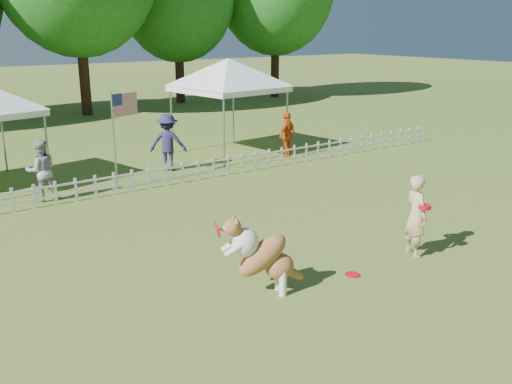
# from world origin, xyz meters

# --- Properties ---
(ground) EXTENTS (120.00, 120.00, 0.00)m
(ground) POSITION_xyz_m (0.00, 0.00, 0.00)
(ground) COLOR #46641F
(ground) RESTS_ON ground
(picket_fence) EXTENTS (22.00, 0.08, 0.60)m
(picket_fence) POSITION_xyz_m (0.00, 7.00, 0.30)
(picket_fence) COLOR white
(picket_fence) RESTS_ON ground
(handler) EXTENTS (0.54, 0.66, 1.58)m
(handler) POSITION_xyz_m (1.83, -0.18, 0.79)
(handler) COLOR tan
(handler) RESTS_ON ground
(dog) EXTENTS (1.40, 0.87, 1.37)m
(dog) POSITION_xyz_m (-1.48, 0.13, 0.69)
(dog) COLOR brown
(dog) RESTS_ON ground
(frisbee_on_turf) EXTENTS (0.32, 0.32, 0.02)m
(frisbee_on_turf) POSITION_xyz_m (0.22, -0.18, 0.01)
(frisbee_on_turf) COLOR red
(frisbee_on_turf) RESTS_ON ground
(canopy_tent_right) EXTENTS (3.40, 3.40, 3.13)m
(canopy_tent_right) POSITION_xyz_m (3.94, 9.54, 1.56)
(canopy_tent_right) COLOR white
(canopy_tent_right) RESTS_ON ground
(flag_pole) EXTENTS (0.95, 0.47, 2.58)m
(flag_pole) POSITION_xyz_m (-0.99, 7.46, 1.29)
(flag_pole) COLOR gray
(flag_pole) RESTS_ON ground
(spectator_a) EXTENTS (0.80, 0.66, 1.54)m
(spectator_a) POSITION_xyz_m (-2.88, 7.56, 0.77)
(spectator_a) COLOR #97969B
(spectator_a) RESTS_ON ground
(spectator_b) EXTENTS (1.27, 1.18, 1.72)m
(spectator_b) POSITION_xyz_m (1.10, 8.53, 0.86)
(spectator_b) COLOR #242148
(spectator_b) RESTS_ON ground
(spectator_c) EXTENTS (0.98, 0.70, 1.55)m
(spectator_c) POSITION_xyz_m (5.03, 7.74, 0.77)
(spectator_c) COLOR #C85317
(spectator_c) RESTS_ON ground
(tree_right) EXTENTS (6.20, 6.20, 10.40)m
(tree_right) POSITION_xyz_m (9.00, 22.50, 5.20)
(tree_right) COLOR #1D5A19
(tree_right) RESTS_ON ground
(tree_far_right) EXTENTS (7.00, 7.00, 11.40)m
(tree_far_right) POSITION_xyz_m (15.00, 21.50, 5.70)
(tree_far_right) COLOR #1D5A19
(tree_far_right) RESTS_ON ground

